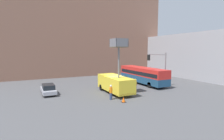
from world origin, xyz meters
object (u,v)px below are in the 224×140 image
object	(u,v)px
city_bus	(143,74)
traffic_cone_near_truck	(124,100)
road_worker_near_truck	(111,92)
traffic_light_pole	(159,64)
utility_truck	(115,82)
parked_car_curbside	(48,89)
road_worker_directing	(135,85)

from	to	relation	value
city_bus	traffic_cone_near_truck	bearing A→B (deg)	115.15
road_worker_near_truck	traffic_cone_near_truck	xyz separation A→B (m)	(0.85, -1.62, -0.63)
traffic_light_pole	road_worker_near_truck	world-z (taller)	traffic_light_pole
traffic_light_pole	road_worker_near_truck	xyz separation A→B (m)	(-10.18, -3.03, -2.96)
traffic_cone_near_truck	road_worker_near_truck	bearing A→B (deg)	117.56
city_bus	road_worker_near_truck	world-z (taller)	city_bus
utility_truck	city_bus	size ratio (longest dim) A/B	0.67
traffic_light_pole	utility_truck	bearing A→B (deg)	-177.98
city_bus	traffic_light_pole	bearing A→B (deg)	169.13
traffic_cone_near_truck	parked_car_curbside	xyz separation A→B (m)	(-7.37, 7.86, 0.42)
parked_car_curbside	traffic_cone_near_truck	bearing A→B (deg)	-46.82
road_worker_directing	utility_truck	bearing A→B (deg)	167.16
parked_car_curbside	utility_truck	bearing A→B (deg)	-22.23
road_worker_near_truck	road_worker_directing	bearing A→B (deg)	-145.89
road_worker_near_truck	traffic_cone_near_truck	world-z (taller)	road_worker_near_truck
traffic_cone_near_truck	parked_car_curbside	world-z (taller)	parked_car_curbside
road_worker_near_truck	road_worker_directing	xyz separation A→B (m)	(5.29, 2.54, -0.01)
traffic_light_pole	traffic_cone_near_truck	world-z (taller)	traffic_light_pole
traffic_light_pole	road_worker_near_truck	bearing A→B (deg)	-163.41
utility_truck	road_worker_near_truck	xyz separation A→B (m)	(-2.01, -2.74, -0.60)
utility_truck	road_worker_directing	bearing A→B (deg)	-3.57
traffic_light_pole	road_worker_directing	world-z (taller)	traffic_light_pole
city_bus	road_worker_directing	bearing A→B (deg)	115.51
city_bus	road_worker_directing	distance (m)	6.15
road_worker_directing	traffic_light_pole	bearing A→B (deg)	-3.50
city_bus	traffic_cone_near_truck	world-z (taller)	city_bus
city_bus	traffic_cone_near_truck	size ratio (longest dim) A/B	18.42
parked_car_curbside	road_worker_near_truck	bearing A→B (deg)	-43.68
utility_truck	traffic_cone_near_truck	size ratio (longest dim) A/B	12.37
road_worker_directing	parked_car_curbside	size ratio (longest dim) A/B	0.42
city_bus	traffic_light_pole	distance (m)	4.33
traffic_light_pole	parked_car_curbside	xyz separation A→B (m)	(-16.71, 3.20, -3.17)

